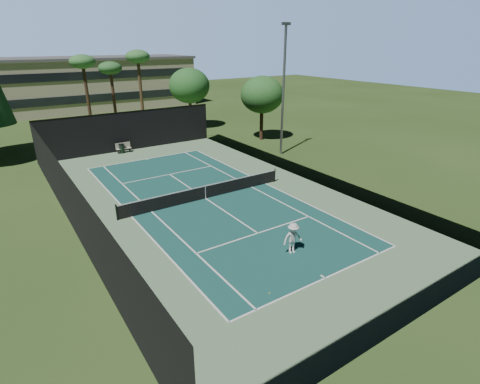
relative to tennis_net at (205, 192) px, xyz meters
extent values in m
plane|color=#2C481B|center=(0.00, 0.00, -0.56)|extent=(160.00, 160.00, 0.00)
cube|color=#63875F|center=(0.00, 0.00, -0.55)|extent=(18.00, 32.00, 0.01)
cube|color=#174C45|center=(0.00, 0.00, -0.55)|extent=(10.97, 23.77, 0.01)
cube|color=white|center=(0.00, -11.88, -0.54)|extent=(10.97, 0.10, 0.01)
cube|color=white|center=(0.00, 11.88, -0.54)|extent=(10.97, 0.10, 0.01)
cube|color=white|center=(0.00, -6.40, -0.54)|extent=(8.23, 0.10, 0.01)
cube|color=white|center=(0.00, 6.40, -0.54)|extent=(8.23, 0.10, 0.01)
cube|color=white|center=(-5.49, 0.00, -0.54)|extent=(0.10, 23.77, 0.01)
cube|color=white|center=(5.49, 0.00, -0.54)|extent=(0.10, 23.77, 0.01)
cube|color=white|center=(-4.12, 0.00, -0.54)|extent=(0.10, 23.77, 0.01)
cube|color=white|center=(4.12, 0.00, -0.54)|extent=(0.10, 23.77, 0.01)
cube|color=white|center=(0.00, 0.00, -0.54)|extent=(0.10, 12.80, 0.01)
cube|color=white|center=(0.00, -11.73, -0.54)|extent=(0.10, 0.30, 0.01)
cube|color=white|center=(0.00, 11.73, -0.54)|extent=(0.10, 0.30, 0.01)
cylinder|color=black|center=(-6.40, 0.00, -0.01)|extent=(0.10, 0.10, 1.10)
cylinder|color=black|center=(6.40, 0.00, -0.01)|extent=(0.10, 0.10, 1.10)
cube|color=black|center=(0.00, 0.00, -0.06)|extent=(12.80, 0.02, 0.92)
cube|color=white|center=(0.00, 0.00, 0.43)|extent=(12.80, 0.04, 0.07)
cube|color=white|center=(0.00, 0.00, -0.06)|extent=(0.05, 0.03, 0.92)
cube|color=black|center=(0.00, 16.00, 1.44)|extent=(18.00, 0.04, 4.00)
cube|color=black|center=(0.00, -16.00, 1.44)|extent=(18.00, 0.04, 4.00)
cube|color=black|center=(9.00, 0.00, 1.44)|extent=(0.04, 32.00, 4.00)
cube|color=black|center=(-9.00, 0.00, 1.44)|extent=(0.04, 32.00, 4.00)
cube|color=black|center=(0.00, 16.00, 3.44)|extent=(18.00, 0.06, 0.06)
imported|color=silver|center=(0.26, -9.17, 0.32)|extent=(1.25, 0.87, 1.76)
sphere|color=#BDD730|center=(-2.96, -11.32, -0.52)|extent=(0.07, 0.07, 0.07)
sphere|color=yellow|center=(0.39, 1.70, -0.52)|extent=(0.07, 0.07, 0.07)
sphere|color=#D0E433|center=(3.55, 1.53, -0.53)|extent=(0.06, 0.06, 0.06)
sphere|color=#D7F537|center=(-4.11, 2.69, -0.52)|extent=(0.07, 0.07, 0.07)
cube|color=#BAB49A|center=(-1.08, 15.29, -0.11)|extent=(1.50, 0.45, 0.05)
cube|color=#BBB29B|center=(-1.08, 15.49, 0.19)|extent=(1.50, 0.06, 0.55)
cube|color=black|center=(-1.68, 15.29, -0.35)|extent=(0.06, 0.40, 0.42)
cube|color=black|center=(-0.48, 15.29, -0.35)|extent=(0.06, 0.40, 0.42)
cylinder|color=black|center=(-1.29, 15.28, -0.11)|extent=(0.52, 0.52, 0.90)
cylinder|color=black|center=(-1.29, 15.28, 0.36)|extent=(0.56, 0.56, 0.05)
cylinder|color=#3F2B1B|center=(-2.00, 24.00, 3.72)|extent=(0.36, 0.36, 8.55)
ellipsoid|color=#336E31|center=(-2.00, 24.00, 7.99)|extent=(2.80, 2.80, 1.54)
cylinder|color=#4C2F20|center=(1.50, 26.00, 3.27)|extent=(0.36, 0.36, 7.65)
ellipsoid|color=#295D29|center=(1.50, 26.00, 7.09)|extent=(2.80, 2.80, 1.54)
cylinder|color=#4F3922|center=(4.00, 23.00, 3.94)|extent=(0.36, 0.36, 9.00)
ellipsoid|color=#336E31|center=(4.00, 23.00, 8.44)|extent=(2.80, 2.80, 1.54)
cylinder|color=#3F2C1B|center=(10.00, 22.00, 1.20)|extent=(0.40, 0.40, 3.52)
ellipsoid|color=#235C24|center=(10.00, 22.00, 4.88)|extent=(5.12, 5.12, 4.35)
cylinder|color=#442B1D|center=(14.00, 12.00, 1.09)|extent=(0.40, 0.40, 3.30)
ellipsoid|color=#275E24|center=(14.00, 12.00, 4.54)|extent=(4.80, 4.80, 4.08)
cube|color=#B6AD8D|center=(0.00, 46.00, 3.44)|extent=(40.00, 12.00, 8.00)
cube|color=#59595B|center=(0.00, 46.00, 7.54)|extent=(40.50, 12.50, 0.40)
cube|color=black|center=(0.00, 39.95, 1.84)|extent=(38.00, 0.15, 1.20)
cube|color=black|center=(0.00, 39.95, 5.24)|extent=(38.00, 0.15, 1.20)
cylinder|color=#92959A|center=(12.00, 6.00, 5.44)|extent=(0.24, 0.24, 12.00)
cube|color=gray|center=(12.00, 6.00, 11.54)|extent=(0.90, 0.25, 0.25)
camera|label=1|loc=(-11.84, -22.19, 10.03)|focal=28.00mm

